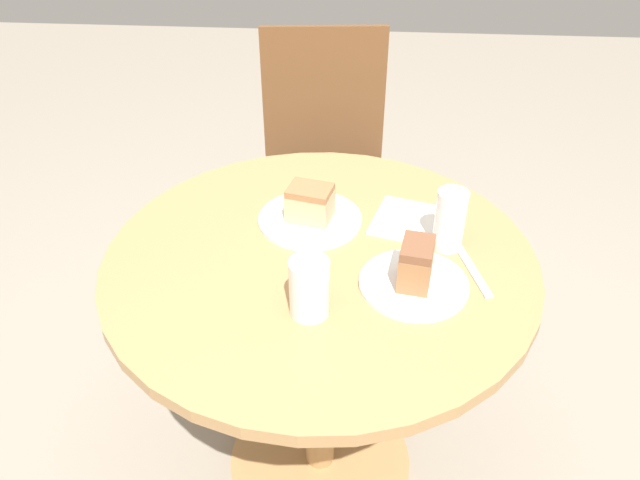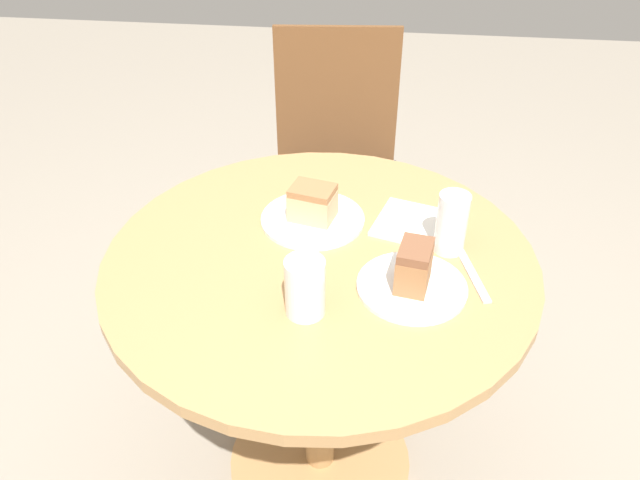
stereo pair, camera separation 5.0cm
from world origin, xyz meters
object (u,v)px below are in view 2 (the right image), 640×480
object	(u,v)px
chair	(336,164)
glass_lemonade	(451,225)
plate_far	(313,219)
cake_slice_far	(313,203)
plate_near	(412,287)
glass_water	(305,290)
cake_slice_near	(414,266)

from	to	relation	value
chair	glass_lemonade	xyz separation A→B (m)	(0.33, -0.83, 0.33)
plate_far	cake_slice_far	world-z (taller)	cake_slice_far
plate_far	glass_lemonade	world-z (taller)	glass_lemonade
plate_near	glass_water	distance (m)	0.23
cake_slice_near	cake_slice_far	distance (m)	0.32
chair	plate_far	bearing A→B (deg)	-93.99
cake_slice_far	glass_water	xyz separation A→B (m)	(0.03, -0.32, 0.00)
glass_lemonade	glass_water	world-z (taller)	glass_lemonade
plate_near	plate_far	bearing A→B (deg)	136.67
cake_slice_far	plate_far	bearing A→B (deg)	0.00
chair	glass_lemonade	distance (m)	0.96
plate_near	glass_water	size ratio (longest dim) A/B	1.84
plate_near	cake_slice_far	xyz separation A→B (m)	(-0.23, 0.22, 0.05)
cake_slice_near	glass_lemonade	xyz separation A→B (m)	(0.08, 0.15, 0.01)
glass_lemonade	plate_far	bearing A→B (deg)	166.53
chair	glass_water	world-z (taller)	chair
plate_far	cake_slice_far	size ratio (longest dim) A/B	2.12
cake_slice_far	cake_slice_near	bearing A→B (deg)	-43.33
cake_slice_far	glass_water	bearing A→B (deg)	-85.07
plate_near	glass_water	bearing A→B (deg)	-155.47
plate_far	chair	bearing A→B (deg)	91.41
cake_slice_near	glass_water	distance (m)	0.23
chair	cake_slice_far	xyz separation A→B (m)	(0.02, -0.76, 0.32)
plate_far	glass_water	world-z (taller)	glass_water
plate_far	glass_water	bearing A→B (deg)	-85.07
chair	cake_slice_near	size ratio (longest dim) A/B	9.63
plate_near	cake_slice_far	world-z (taller)	cake_slice_far
cake_slice_far	glass_water	size ratio (longest dim) A/B	0.94
glass_water	cake_slice_near	bearing A→B (deg)	24.53
cake_slice_near	cake_slice_far	bearing A→B (deg)	136.67
plate_near	cake_slice_far	bearing A→B (deg)	136.67
cake_slice_far	glass_lemonade	distance (m)	0.32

